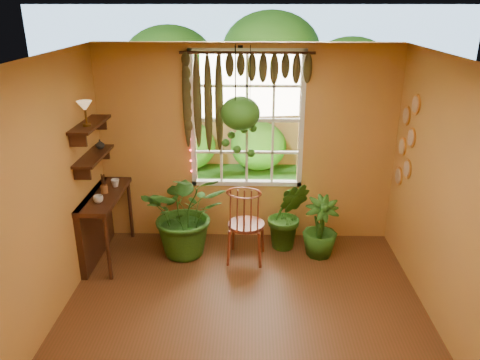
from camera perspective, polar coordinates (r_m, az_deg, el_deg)
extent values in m
plane|color=brown|center=(4.97, 0.41, -18.79)|extent=(4.50, 4.50, 0.00)
plane|color=silver|center=(3.85, 0.51, 13.80)|extent=(4.50, 4.50, 0.00)
plane|color=#C18141|center=(6.34, 0.83, 4.20)|extent=(4.00, 0.00, 4.00)
plane|color=#C18141|center=(4.71, -24.71, -3.93)|extent=(0.00, 4.50, 4.50)
plane|color=#C18141|center=(4.66, 25.96, -4.43)|extent=(0.00, 4.50, 4.50)
cube|color=white|center=(6.28, 0.85, 7.34)|extent=(1.52, 0.10, 1.86)
cube|color=white|center=(6.31, 0.86, 7.40)|extent=(1.38, 0.01, 1.78)
cylinder|color=#3D1E10|center=(6.02, 0.89, 15.25)|extent=(1.70, 0.04, 0.04)
cube|color=#3D1E10|center=(6.18, -16.20, -1.85)|extent=(0.40, 1.20, 0.06)
cube|color=#3D1E10|center=(6.40, -17.20, -5.29)|extent=(0.08, 1.18, 0.90)
cylinder|color=#3D1E10|center=(5.85, -15.81, -7.95)|extent=(0.05, 0.05, 0.86)
cylinder|color=#3D1E10|center=(6.79, -13.22, -3.50)|extent=(0.05, 0.05, 0.86)
cube|color=#3D1E10|center=(6.03, -17.39, 2.81)|extent=(0.25, 0.90, 0.04)
cube|color=#3D1E10|center=(5.92, -17.81, 6.49)|extent=(0.25, 0.90, 0.04)
cube|color=#20611B|center=(11.53, 1.11, 4.86)|extent=(14.00, 10.00, 0.04)
cube|color=olive|center=(9.55, 1.06, 7.16)|extent=(12.00, 0.10, 1.80)
plane|color=#7FA8D4|center=(12.97, 1.22, 13.76)|extent=(12.00, 0.00, 12.00)
cylinder|color=maroon|center=(6.04, 0.75, -5.46)|extent=(0.52, 0.52, 0.04)
torus|color=maroon|center=(5.63, 0.51, -1.51)|extent=(0.45, 0.09, 0.44)
imported|color=#154412|center=(6.15, -6.52, -3.94)|extent=(1.12, 0.98, 1.20)
imported|color=#154412|center=(6.33, 5.86, -4.28)|extent=(0.57, 0.47, 0.98)
imported|color=#154412|center=(6.25, 9.76, -5.71)|extent=(0.48, 0.48, 0.82)
ellipsoid|color=black|center=(5.87, 0.04, 7.43)|extent=(0.29, 0.29, 0.18)
ellipsoid|color=#154412|center=(5.85, 0.04, 8.13)|extent=(0.49, 0.49, 0.42)
imported|color=silver|center=(5.90, -16.88, -2.24)|extent=(0.12, 0.12, 0.09)
imported|color=beige|center=(6.34, -14.97, -0.35)|extent=(0.13, 0.13, 0.10)
cylinder|color=brown|center=(6.17, -16.23, -1.06)|extent=(0.09, 0.09, 0.11)
imported|color=#B2AD99|center=(6.24, -16.71, 4.22)|extent=(0.13, 0.13, 0.12)
cylinder|color=brown|center=(5.77, -18.17, 6.41)|extent=(0.10, 0.10, 0.03)
cylinder|color=brown|center=(5.75, -18.28, 7.31)|extent=(0.02, 0.02, 0.18)
cone|color=slate|center=(5.72, -18.42, 8.55)|extent=(0.18, 0.18, 0.12)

